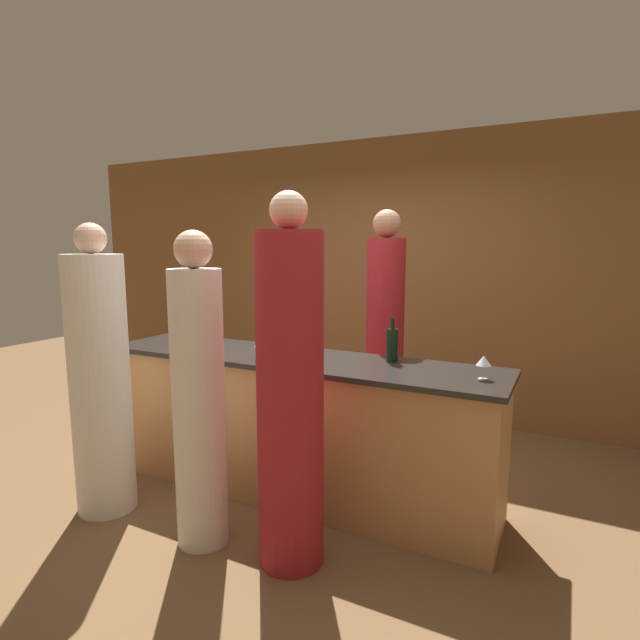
% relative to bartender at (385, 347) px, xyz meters
% --- Properties ---
extents(ground_plane, '(14.00, 14.00, 0.00)m').
position_rel_bartender_xyz_m(ground_plane, '(-0.40, -0.74, -0.95)').
color(ground_plane, brown).
extents(back_wall, '(8.00, 0.06, 2.80)m').
position_rel_bartender_xyz_m(back_wall, '(-0.40, 1.27, 0.45)').
color(back_wall, brown).
rests_on(back_wall, ground_plane).
extents(bar_counter, '(2.85, 0.66, 0.98)m').
position_rel_bartender_xyz_m(bar_counter, '(-0.40, -0.74, -0.46)').
color(bar_counter, '#B27F4C').
rests_on(bar_counter, ground_plane).
extents(bartender, '(0.29, 0.29, 2.00)m').
position_rel_bartender_xyz_m(bartender, '(0.00, 0.00, 0.00)').
color(bartender, maroon).
rests_on(bartender, ground_plane).
extents(guest_0, '(0.30, 0.30, 1.82)m').
position_rel_bartender_xyz_m(guest_0, '(-0.58, -1.49, -0.09)').
color(guest_0, silver).
rests_on(guest_0, ground_plane).
extents(guest_1, '(0.37, 0.37, 1.87)m').
position_rel_bartender_xyz_m(guest_1, '(-1.40, -1.49, -0.08)').
color(guest_1, silver).
rests_on(guest_1, ground_plane).
extents(guest_2, '(0.36, 0.36, 2.01)m').
position_rel_bartender_xyz_m(guest_2, '(-0.02, -1.42, -0.02)').
color(guest_2, maroon).
rests_on(guest_2, ground_plane).
extents(wine_bottle_0, '(0.07, 0.07, 0.29)m').
position_rel_bartender_xyz_m(wine_bottle_0, '(0.26, -0.57, 0.14)').
color(wine_bottle_0, black).
rests_on(wine_bottle_0, bar_counter).
extents(wine_bottle_1, '(0.07, 0.07, 0.30)m').
position_rel_bartender_xyz_m(wine_bottle_1, '(-0.40, -0.48, 0.14)').
color(wine_bottle_1, '#19381E').
rests_on(wine_bottle_1, bar_counter).
extents(wine_glass_0, '(0.06, 0.06, 0.18)m').
position_rel_bartender_xyz_m(wine_glass_0, '(-1.14, -0.78, 0.16)').
color(wine_glass_0, silver).
rests_on(wine_glass_0, bar_counter).
extents(wine_glass_1, '(0.07, 0.07, 0.17)m').
position_rel_bartender_xyz_m(wine_glass_1, '(-1.03, -0.95, 0.15)').
color(wine_glass_1, silver).
rests_on(wine_glass_1, bar_counter).
extents(wine_glass_2, '(0.08, 0.08, 0.16)m').
position_rel_bartender_xyz_m(wine_glass_2, '(-0.21, -0.87, 0.15)').
color(wine_glass_2, silver).
rests_on(wine_glass_2, bar_counter).
extents(wine_glass_3, '(0.08, 0.08, 0.14)m').
position_rel_bartender_xyz_m(wine_glass_3, '(0.86, -0.76, 0.13)').
color(wine_glass_3, silver).
rests_on(wine_glass_3, bar_counter).
extents(wine_glass_4, '(0.08, 0.08, 0.17)m').
position_rel_bartender_xyz_m(wine_glass_4, '(-0.54, -0.92, 0.15)').
color(wine_glass_4, silver).
rests_on(wine_glass_4, bar_counter).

